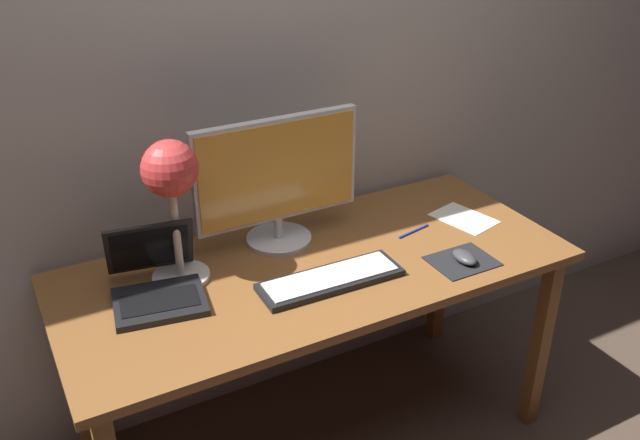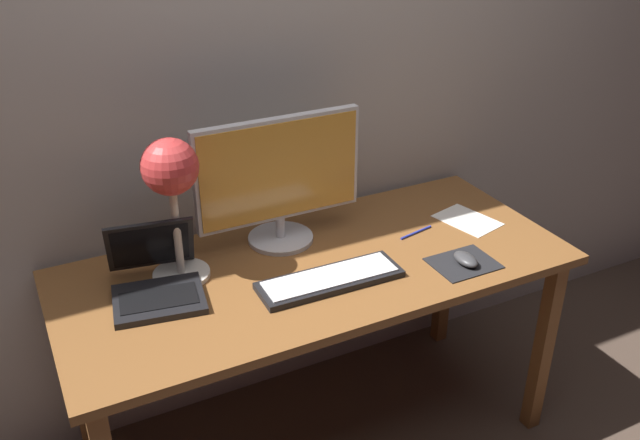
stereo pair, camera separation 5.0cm
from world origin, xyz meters
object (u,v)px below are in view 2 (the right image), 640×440
object	(u,v)px
keyboard_main	(330,279)
desk_lamp	(171,179)
monitor	(279,177)
laptop	(155,273)
mouse	(466,259)
pen	(416,232)

from	to	relation	value
keyboard_main	desk_lamp	size ratio (longest dim) A/B	1.00
monitor	laptop	world-z (taller)	monitor
mouse	pen	distance (m)	0.24
desk_lamp	mouse	world-z (taller)	desk_lamp
monitor	mouse	xyz separation A→B (m)	(0.45, -0.40, -0.21)
desk_lamp	pen	xyz separation A→B (m)	(0.79, -0.09, -0.32)
monitor	laptop	distance (m)	0.49
monitor	keyboard_main	xyz separation A→B (m)	(0.03, -0.30, -0.22)
keyboard_main	mouse	size ratio (longest dim) A/B	4.61
keyboard_main	laptop	size ratio (longest dim) A/B	1.34
mouse	keyboard_main	bearing A→B (deg)	166.96
laptop	desk_lamp	size ratio (longest dim) A/B	0.74
laptop	pen	bearing A→B (deg)	-3.57
monitor	pen	bearing A→B (deg)	-20.79
laptop	pen	world-z (taller)	laptop
pen	mouse	bearing A→B (deg)	-84.13
laptop	pen	size ratio (longest dim) A/B	2.35
keyboard_main	desk_lamp	distance (m)	0.55
monitor	desk_lamp	bearing A→B (deg)	-169.22
keyboard_main	pen	distance (m)	0.42
pen	keyboard_main	bearing A→B (deg)	-160.75
monitor	pen	xyz separation A→B (m)	(0.43, -0.16, -0.23)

